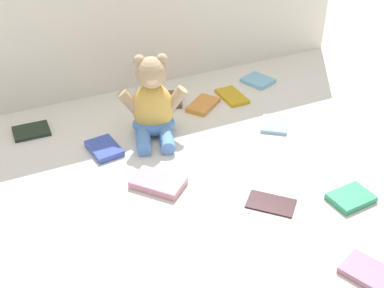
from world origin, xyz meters
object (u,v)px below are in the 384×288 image
object	(u,v)px
book_case_3	(166,100)
book_case_7	(31,131)
book_case_5	(158,183)
book_case_4	(258,81)
book_case_1	(271,203)
book_case_9	(104,149)
book_case_10	(203,105)
book_case_6	(351,198)
teddy_bear	(153,106)
book_case_2	(232,96)
book_case_11	(275,124)
book_case_0	(373,275)

from	to	relation	value
book_case_3	book_case_7	bearing A→B (deg)	21.98
book_case_3	book_case_5	xyz separation A→B (m)	(-0.19, -0.39, 0.00)
book_case_4	book_case_5	xyz separation A→B (m)	(-0.52, -0.38, 0.00)
book_case_1	book_case_9	xyz separation A→B (m)	(-0.29, 0.39, 0.00)
book_case_4	book_case_10	size ratio (longest dim) A/B	0.82
book_case_3	book_case_6	xyz separation A→B (m)	(0.21, -0.64, 0.00)
teddy_bear	book_case_9	size ratio (longest dim) A/B	2.29
book_case_5	book_case_10	bearing A→B (deg)	-172.58
teddy_bear	book_case_4	bearing A→B (deg)	37.12
book_case_4	book_case_2	bearing A→B (deg)	-177.28
book_case_2	book_case_7	xyz separation A→B (m)	(-0.63, 0.06, -0.00)
book_case_10	book_case_6	bearing A→B (deg)	156.12
book_case_7	book_case_11	xyz separation A→B (m)	(0.66, -0.27, 0.00)
book_case_1	book_case_10	world-z (taller)	book_case_10
book_case_1	book_case_3	world-z (taller)	book_case_3
book_case_5	book_case_4	bearing A→B (deg)	175.36
book_case_7	book_case_10	distance (m)	0.52
book_case_1	book_case_3	distance (m)	0.57
book_case_3	book_case_4	bearing A→B (deg)	-159.70
book_case_0	book_case_6	size ratio (longest dim) A/B	1.21
book_case_7	book_case_11	bearing A→B (deg)	-110.14
book_case_2	book_case_4	xyz separation A→B (m)	(0.13, 0.06, 0.00)
book_case_0	book_case_1	world-z (taller)	book_case_0
book_case_0	book_case_6	distance (m)	0.24
book_case_0	book_case_2	world-z (taller)	book_case_0
book_case_1	book_case_10	xyz separation A→B (m)	(0.06, 0.49, 0.00)
teddy_bear	book_case_1	distance (m)	0.44
book_case_4	book_case_10	xyz separation A→B (m)	(-0.24, -0.07, 0.00)
book_case_0	book_case_9	size ratio (longest dim) A/B	1.17
book_case_2	book_case_11	size ratio (longest dim) A/B	1.25
book_case_11	book_case_3	bearing A→B (deg)	-12.24
book_case_3	book_case_10	bearing A→B (deg)	161.14
book_case_1	book_case_0	bearing A→B (deg)	-122.01
book_case_10	book_case_5	bearing A→B (deg)	102.03
book_case_0	book_case_11	size ratio (longest dim) A/B	1.30
book_case_2	book_case_5	size ratio (longest dim) A/B	0.92
book_case_1	book_case_7	size ratio (longest dim) A/B	1.11
book_case_10	book_case_0	bearing A→B (deg)	144.13
book_case_11	book_case_1	bearing A→B (deg)	92.86
book_case_3	book_case_6	bearing A→B (deg)	130.22
teddy_bear	book_case_1	world-z (taller)	teddy_bear
book_case_7	book_case_10	xyz separation A→B (m)	(0.52, -0.08, 0.00)
book_case_4	book_case_9	size ratio (longest dim) A/B	0.89
book_case_1	book_case_5	distance (m)	0.28
teddy_bear	book_case_7	bearing A→B (deg)	173.26
book_case_3	book_case_10	xyz separation A→B (m)	(0.09, -0.08, -0.00)
teddy_bear	book_case_11	distance (m)	0.37
teddy_bear	book_case_3	size ratio (longest dim) A/B	2.44
book_case_0	book_case_3	size ratio (longest dim) A/B	1.25
book_case_6	book_case_10	bearing A→B (deg)	-172.00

